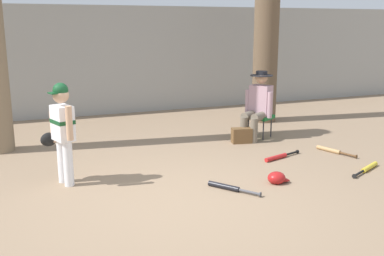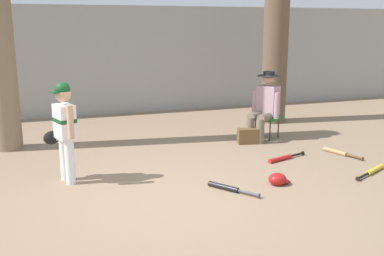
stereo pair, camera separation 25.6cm
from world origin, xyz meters
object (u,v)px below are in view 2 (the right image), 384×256
Objects in this scene: folding_stool at (267,118)px; bat_wood_tan at (338,152)px; seated_spectator at (265,104)px; tree_behind_spectator at (277,3)px; bat_red_barrel at (283,158)px; young_ballplayer at (64,126)px; bat_black_composite at (227,188)px; bat_yellow_trainer at (373,171)px; handbag_beside_stool at (248,136)px; batting_helmet_red at (278,179)px.

bat_wood_tan is (0.57, -1.29, -0.33)m from folding_stool.
seated_spectator is at bearing -148.42° from folding_stool.
tree_behind_spectator is 3.66m from bat_red_barrel.
folding_stool is 0.78× the size of bat_wood_tan.
folding_stool is (3.56, 1.19, -0.38)m from young_ballplayer.
young_ballplayer is 2.20m from bat_black_composite.
bat_black_composite is (-2.16, 0.05, 0.00)m from bat_yellow_trainer.
handbag_beside_stool is 0.48× the size of bat_wood_tan.
seated_spectator is at bearing -124.87° from tree_behind_spectator.
bat_yellow_trainer is at bearing -1.25° from batting_helmet_red.
handbag_beside_stool is at bearing 115.10° from bat_yellow_trainer.
bat_red_barrel is at bearing -108.02° from folding_stool.
folding_stool is 1.96× the size of batting_helmet_red.
bat_red_barrel is 1.57m from bat_black_composite.
tree_behind_spectator reaches higher than bat_yellow_trainer.
tree_behind_spectator is 4.69× the size of seated_spectator.
bat_red_barrel is 1.09m from batting_helmet_red.
young_ballplayer is 4.65× the size of batting_helmet_red.
tree_behind_spectator is 4.52m from batting_helmet_red.
handbag_beside_stool is at bearing 134.69° from bat_wood_tan.
young_ballplayer is 3.66m from seated_spectator.
handbag_beside_stool is at bearing -131.77° from tree_behind_spectator.
folding_stool reaches higher than bat_wood_tan.
young_ballplayer is 3.22m from bat_red_barrel.
young_ballplayer is 2.09× the size of bat_black_composite.
handbag_beside_stool is at bearing -156.78° from seated_spectator.
batting_helmet_red is (-0.94, -2.14, -0.57)m from seated_spectator.
tree_behind_spectator is 2.36m from seated_spectator.
bat_wood_tan is at bearing -0.57° from bat_red_barrel.
bat_wood_tan is 1.83m from batting_helmet_red.
bat_black_composite is at bearing -159.03° from bat_wood_tan.
folding_stool is at bearing 113.68° from bat_wood_tan.
bat_wood_tan is 1.12× the size of bat_black_composite.
bat_yellow_trainer is at bearing -95.93° from tree_behind_spectator.
bat_yellow_trainer is 2.54× the size of batting_helmet_red.
tree_behind_spectator is 16.57× the size of handbag_beside_stool.
handbag_beside_stool is 2.21m from bat_yellow_trainer.
bat_black_composite is (-1.30, -0.89, 0.00)m from bat_red_barrel.
handbag_beside_stool is at bearing 17.39° from young_ballplayer.
bat_wood_tan is (4.13, -0.11, -0.71)m from young_ballplayer.
bat_wood_tan is (0.65, -1.24, -0.61)m from seated_spectator.
seated_spectator reaches higher than bat_wood_tan.
tree_behind_spectator reaches higher than young_ballplayer.
tree_behind_spectator is 3.47m from bat_wood_tan.
bat_red_barrel is at bearing -1.77° from young_ballplayer.
handbag_beside_stool is (-1.29, -1.45, -2.28)m from tree_behind_spectator.
folding_stool is at bearing 64.87° from batting_helmet_red.
young_ballplayer is (-4.36, -2.41, -1.67)m from tree_behind_spectator.
bat_wood_tan is 0.99m from bat_red_barrel.
seated_spectator is at bearing 66.20° from batting_helmet_red.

